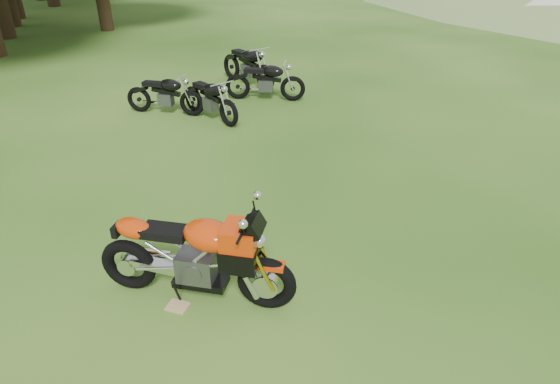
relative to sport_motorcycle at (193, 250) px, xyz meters
The scene contains 8 objects.
ground 1.43m from the sport_motorcycle, 69.55° to the left, with size 120.00×120.00×0.00m, color #1A450E.
treeline 25.40m from the sport_motorcycle, 140.36° to the left, with size 28.00×32.00×14.00m, color black, non-canonical shape.
sport_motorcycle is the anchor object (origin of this frame).
plywood_board 0.69m from the sport_motorcycle, 111.50° to the right, with size 0.24×0.19×0.02m, color tan.
vintage_moto_a 5.93m from the sport_motorcycle, 122.91° to the left, with size 1.85×0.43×0.97m, color black, non-canonical shape.
vintage_moto_b 6.46m from the sport_motorcycle, 132.14° to the left, with size 1.82×0.42×0.96m, color black, non-canonical shape.
vintage_moto_c 7.29m from the sport_motorcycle, 112.53° to the left, with size 1.92×0.45×1.01m, color black, non-canonical shape.
vintage_moto_d 8.61m from the sport_motorcycle, 116.60° to the left, with size 2.16×0.50×1.14m, color black, non-canonical shape.
Camera 1 is at (2.26, -4.44, 3.63)m, focal length 30.00 mm.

